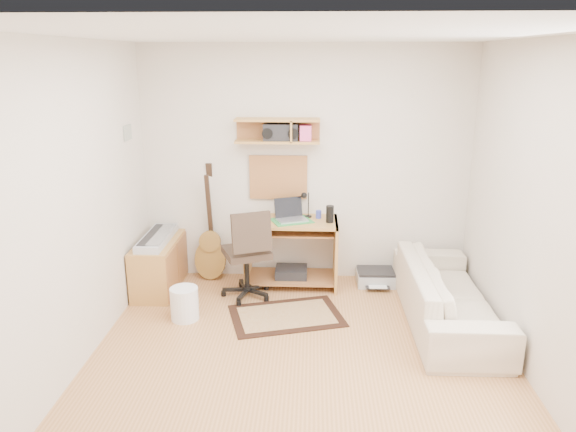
{
  "coord_description": "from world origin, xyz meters",
  "views": [
    {
      "loc": [
        0.08,
        -3.88,
        2.46
      ],
      "look_at": [
        -0.15,
        1.05,
        1.0
      ],
      "focal_mm": 33.79,
      "sensor_mm": 36.0,
      "label": 1
    }
  ],
  "objects_px": {
    "desk": "(291,253)",
    "cabinet": "(159,265)",
    "task_chair": "(246,252)",
    "printer": "(376,277)",
    "sofa": "(448,285)"
  },
  "relations": [
    {
      "from": "desk",
      "to": "cabinet",
      "type": "distance_m",
      "value": 1.45
    },
    {
      "from": "task_chair",
      "to": "cabinet",
      "type": "height_order",
      "value": "task_chair"
    },
    {
      "from": "task_chair",
      "to": "cabinet",
      "type": "distance_m",
      "value": 1.01
    },
    {
      "from": "printer",
      "to": "sofa",
      "type": "bearing_deg",
      "value": -57.31
    },
    {
      "from": "task_chair",
      "to": "cabinet",
      "type": "xyz_separation_m",
      "value": [
        -0.98,
        0.15,
        -0.22
      ]
    },
    {
      "from": "cabinet",
      "to": "desk",
      "type": "bearing_deg",
      "value": 6.95
    },
    {
      "from": "task_chair",
      "to": "printer",
      "type": "relative_size",
      "value": 2.37
    },
    {
      "from": "task_chair",
      "to": "desk",
      "type": "bearing_deg",
      "value": 12.93
    },
    {
      "from": "desk",
      "to": "sofa",
      "type": "height_order",
      "value": "sofa"
    },
    {
      "from": "cabinet",
      "to": "sofa",
      "type": "distance_m",
      "value": 3.03
    },
    {
      "from": "task_chair",
      "to": "sofa",
      "type": "relative_size",
      "value": 0.51
    },
    {
      "from": "task_chair",
      "to": "sofa",
      "type": "distance_m",
      "value": 2.04
    },
    {
      "from": "cabinet",
      "to": "sofa",
      "type": "bearing_deg",
      "value": -11.98
    },
    {
      "from": "printer",
      "to": "sofa",
      "type": "distance_m",
      "value": 1.08
    },
    {
      "from": "printer",
      "to": "task_chair",
      "type": "bearing_deg",
      "value": -166.16
    }
  ]
}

